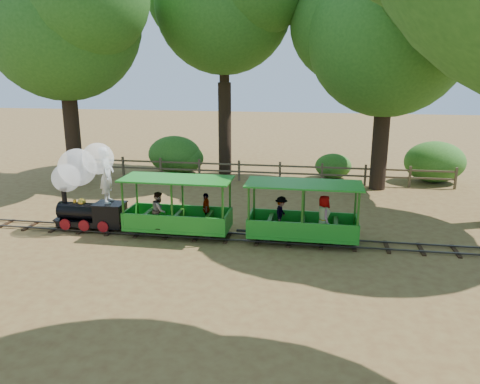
% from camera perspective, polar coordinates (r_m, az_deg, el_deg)
% --- Properties ---
extents(ground, '(90.00, 90.00, 0.00)m').
position_cam_1_polar(ground, '(15.27, -1.52, -5.67)').
color(ground, olive).
rests_on(ground, ground).
extents(track, '(22.00, 1.00, 0.10)m').
position_cam_1_polar(track, '(15.25, -1.52, -5.43)').
color(track, '#3F3D3A').
rests_on(track, ground).
extents(locomotive, '(2.66, 1.25, 3.05)m').
position_cam_1_polar(locomotive, '(16.45, -18.35, 1.37)').
color(locomotive, black).
rests_on(locomotive, ground).
extents(carriage_front, '(3.55, 1.45, 1.85)m').
position_cam_1_polar(carriage_front, '(15.37, -7.64, -2.62)').
color(carriage_front, '#1D881F').
rests_on(carriage_front, track).
extents(carriage_rear, '(3.55, 1.45, 1.85)m').
position_cam_1_polar(carriage_rear, '(14.74, 7.67, -3.33)').
color(carriage_rear, '#1D881F').
rests_on(carriage_rear, track).
extents(oak_nw, '(8.65, 7.61, 10.82)m').
position_cam_1_polar(oak_nw, '(23.20, -20.91, 19.79)').
color(oak_nw, '#2D2116').
rests_on(oak_nw, ground).
extents(oak_ne, '(8.52, 7.49, 10.08)m').
position_cam_1_polar(oak_ne, '(21.84, 17.60, 18.59)').
color(oak_ne, '#2D2116').
rests_on(oak_ne, ground).
extents(fence, '(18.10, 0.10, 1.00)m').
position_cam_1_polar(fence, '(22.71, 2.37, 2.73)').
color(fence, brown).
rests_on(fence, ground).
extents(shrub_west, '(2.24, 1.73, 1.55)m').
position_cam_1_polar(shrub_west, '(24.79, -7.01, 4.13)').
color(shrub_west, '#2D6B1E').
rests_on(shrub_west, ground).
extents(shrub_mid_w, '(2.79, 2.15, 1.93)m').
position_cam_1_polar(shrub_mid_w, '(24.88, -7.98, 4.58)').
color(shrub_mid_w, '#2D6B1E').
rests_on(shrub_mid_w, ground).
extents(shrub_mid_e, '(1.79, 1.38, 1.24)m').
position_cam_1_polar(shrub_mid_e, '(23.81, 11.29, 3.13)').
color(shrub_mid_e, '#2D6B1E').
rests_on(shrub_mid_e, ground).
extents(shrub_east, '(2.86, 2.20, 1.98)m').
position_cam_1_polar(shrub_east, '(24.36, 22.64, 3.41)').
color(shrub_east, '#2D6B1E').
rests_on(shrub_east, ground).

